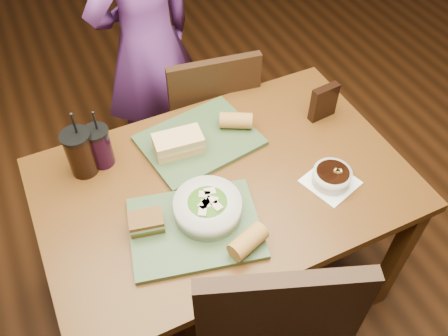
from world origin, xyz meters
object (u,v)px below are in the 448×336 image
(baguette_near, at_px, (248,241))
(cup_cola, at_px, (80,153))
(diner, at_px, (147,44))
(sandwich_near, at_px, (146,222))
(chip_bag, at_px, (324,102))
(dining_table, at_px, (224,196))
(soup_bowl, at_px, (332,177))
(chair_far, at_px, (207,121))
(salad_bowl, at_px, (208,207))
(tray_far, at_px, (199,141))
(baguette_far, at_px, (236,120))
(tray_near, at_px, (195,228))
(cup_berry, at_px, (99,146))
(sandwich_far, at_px, (178,144))

(baguette_near, xyz_separation_m, cup_cola, (-0.38, 0.55, 0.04))
(baguette_near, bearing_deg, diner, 86.27)
(sandwich_near, relative_size, chip_bag, 0.84)
(dining_table, relative_size, sandwich_near, 10.55)
(soup_bowl, bearing_deg, diner, 106.98)
(chair_far, bearing_deg, sandwich_near, -127.65)
(salad_bowl, xyz_separation_m, sandwich_near, (-0.20, 0.04, -0.01))
(tray_far, bearing_deg, baguette_far, 0.71)
(diner, relative_size, soup_bowl, 7.56)
(chair_far, relative_size, tray_far, 2.17)
(dining_table, xyz_separation_m, tray_near, (-0.17, -0.15, 0.10))
(cup_berry, distance_m, chip_bag, 0.87)
(sandwich_far, bearing_deg, tray_near, -103.29)
(salad_bowl, distance_m, sandwich_far, 0.31)
(sandwich_far, relative_size, cup_cola, 0.67)
(sandwich_near, distance_m, cup_berry, 0.36)
(baguette_far, bearing_deg, sandwich_near, -147.60)
(dining_table, height_order, tray_far, tray_far)
(salad_bowl, height_order, cup_cola, cup_cola)
(tray_near, distance_m, baguette_near, 0.19)
(diner, relative_size, sandwich_far, 8.33)
(baguette_near, bearing_deg, tray_far, 84.06)
(tray_near, relative_size, tray_far, 1.00)
(sandwich_far, relative_size, baguette_far, 1.50)
(tray_near, xyz_separation_m, sandwich_near, (-0.14, 0.07, 0.03))
(salad_bowl, bearing_deg, baguette_far, 51.14)
(chair_far, bearing_deg, cup_berry, -152.69)
(chair_far, distance_m, cup_cola, 0.75)
(soup_bowl, xyz_separation_m, chip_bag, (0.16, 0.31, 0.04))
(tray_near, xyz_separation_m, baguette_near, (0.12, -0.14, 0.04))
(tray_near, distance_m, salad_bowl, 0.08)
(dining_table, xyz_separation_m, baguette_near, (-0.05, -0.29, 0.14))
(chair_far, distance_m, baguette_far, 0.44)
(tray_near, relative_size, cup_cola, 1.50)
(dining_table, distance_m, chip_bag, 0.54)
(dining_table, distance_m, tray_far, 0.24)
(dining_table, bearing_deg, chair_far, 72.64)
(chair_far, relative_size, diner, 0.59)
(dining_table, bearing_deg, diner, 88.62)
(cup_cola, xyz_separation_m, cup_berry, (0.07, 0.01, -0.01))
(tray_near, xyz_separation_m, soup_bowl, (0.51, -0.02, 0.02))
(soup_bowl, relative_size, sandwich_far, 1.10)
(chair_far, relative_size, tray_near, 2.17)
(sandwich_near, distance_m, baguette_near, 0.33)
(chair_far, bearing_deg, dining_table, -107.36)
(chair_far, height_order, baguette_far, chair_far)
(cup_berry, bearing_deg, dining_table, -37.02)
(baguette_near, relative_size, chip_bag, 0.86)
(chair_far, xyz_separation_m, tray_far, (-0.17, -0.33, 0.25))
(sandwich_near, relative_size, baguette_near, 0.98)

